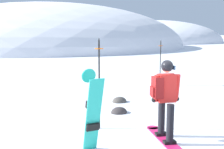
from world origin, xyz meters
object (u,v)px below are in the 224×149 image
Objects in this scene: piste_marker_near at (99,78)px; rock_dark at (119,113)px; spare_snowboard at (93,111)px; piste_marker_far at (160,59)px; rock_mid at (119,102)px; snowboarder_main at (165,98)px.

piste_marker_near reaches higher than rock_dark.
piste_marker_far reaches higher than spare_snowboard.
rock_dark is at bearing 52.07° from spare_snowboard.
piste_marker_near is 1.89m from rock_dark.
rock_dark is at bearing 43.46° from piste_marker_near.
piste_marker_far is at bearing 32.29° from rock_mid.
spare_snowboard is 2.88m from rock_dark.
rock_dark is (-3.53, -2.98, -1.12)m from piste_marker_far.
spare_snowboard is at bearing -124.84° from rock_mid.
snowboarder_main is 6.40m from piste_marker_far.
spare_snowboard is 3.35× the size of rock_dark.
piste_marker_near is at bearing 61.08° from spare_snowboard.
rock_dark is 0.98× the size of rock_mid.
snowboarder_main reaches higher than rock_dark.
piste_marker_near is 2.94m from rock_mid.
piste_marker_far reaches higher than snowboarder_main.
spare_snowboard reaches higher than rock_dark.
piste_marker_far is at bearing 55.22° from snowboarder_main.
snowboarder_main is at bearing -124.78° from piste_marker_far.
piste_marker_near is 4.44× the size of rock_mid.
rock_mid is at bearing 52.14° from piste_marker_near.
snowboarder_main is 0.91× the size of piste_marker_far.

